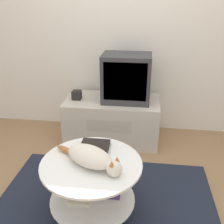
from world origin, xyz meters
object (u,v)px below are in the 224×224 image
speaker (77,95)px  cat (92,157)px  tv (126,78)px  dvd_box (95,146)px

speaker → cat: size_ratio=0.18×
cat → speaker: bearing=137.8°
tv → dvd_box: (-0.16, -1.05, -0.25)m
tv → cat: (-0.14, -1.27, -0.21)m
tv → cat: size_ratio=0.96×
dvd_box → cat: (0.02, -0.22, 0.04)m
tv → cat: bearing=-96.3°
tv → dvd_box: 1.09m
tv → speaker: tv is taller
dvd_box → cat: bearing=-84.7°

